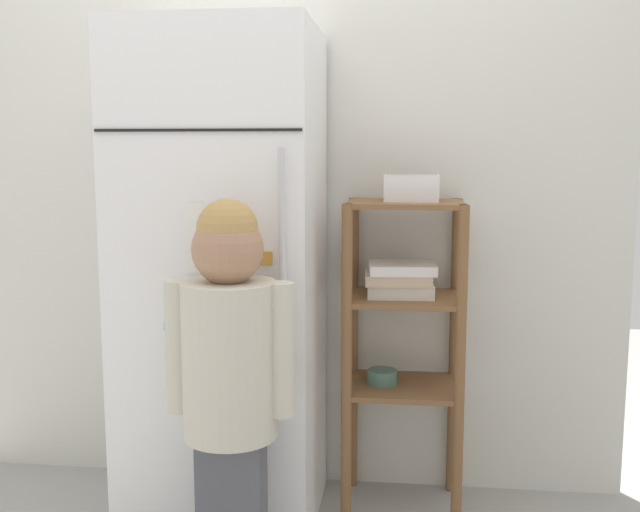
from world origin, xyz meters
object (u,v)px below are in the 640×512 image
child_standing (230,359)px  pantry_shelf_unit (402,315)px  fruit_bin (409,190)px  refrigerator (224,281)px

child_standing → pantry_shelf_unit: 0.73m
fruit_bin → child_standing: bearing=-131.3°
child_standing → fruit_bin: fruit_bin is taller
pantry_shelf_unit → fruit_bin: 0.43m
fruit_bin → refrigerator: bearing=-168.7°
child_standing → fruit_bin: size_ratio=6.26×
pantry_shelf_unit → refrigerator: bearing=-168.5°
child_standing → pantry_shelf_unit: bearing=49.6°
child_standing → refrigerator: bearing=105.5°
refrigerator → fruit_bin: refrigerator is taller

